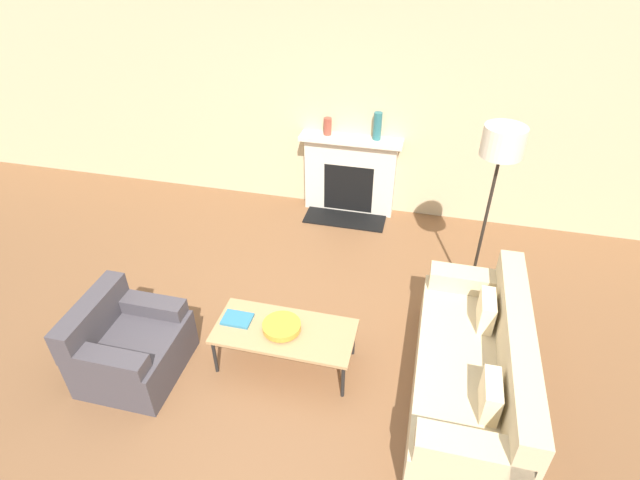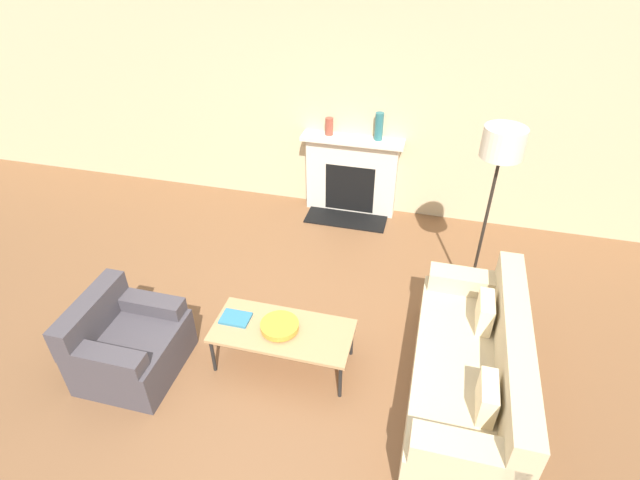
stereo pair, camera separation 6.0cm
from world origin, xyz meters
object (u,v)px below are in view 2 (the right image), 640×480
at_px(fireplace, 351,176).
at_px(coffee_table, 283,332).
at_px(armchair_near, 127,344).
at_px(floor_lamp, 499,160).
at_px(couch, 471,372).
at_px(mantel_vase_center_left, 379,126).
at_px(mantel_vase_left, 329,126).
at_px(bowl, 280,326).
at_px(book, 236,318).

xyz_separation_m(fireplace, coffee_table, (-0.06, -2.73, -0.13)).
xyz_separation_m(armchair_near, floor_lamp, (2.91, 1.67, 1.32)).
relative_size(couch, mantel_vase_center_left, 5.90).
relative_size(fireplace, mantel_vase_center_left, 3.78).
relative_size(mantel_vase_left, mantel_vase_center_left, 0.63).
relative_size(armchair_near, bowl, 2.50).
height_order(fireplace, mantel_vase_left, mantel_vase_left).
bearing_deg(bowl, mantel_vase_center_left, 81.95).
height_order(bowl, floor_lamp, floor_lamp).
bearing_deg(mantel_vase_center_left, floor_lamp, -49.57).
height_order(mantel_vase_left, mantel_vase_center_left, mantel_vase_center_left).
relative_size(bowl, mantel_vase_left, 1.57).
bearing_deg(book, couch, -0.97).
bearing_deg(floor_lamp, coffee_table, -141.48).
height_order(couch, floor_lamp, floor_lamp).
height_order(couch, coffee_table, couch).
bearing_deg(book, floor_lamp, 31.26).
bearing_deg(floor_lamp, armchair_near, -150.09).
height_order(fireplace, mantel_vase_center_left, mantel_vase_center_left).
xyz_separation_m(bowl, floor_lamp, (1.63, 1.28, 1.16)).
bearing_deg(couch, mantel_vase_left, -146.11).
xyz_separation_m(couch, mantel_vase_left, (-1.84, 2.74, 0.81)).
bearing_deg(floor_lamp, mantel_vase_center_left, 130.43).
height_order(armchair_near, mantel_vase_center_left, mantel_vase_center_left).
bearing_deg(book, bowl, -3.65).
xyz_separation_m(couch, coffee_table, (-1.60, 0.00, 0.05)).
distance_m(book, floor_lamp, 2.69).
xyz_separation_m(armchair_near, bowl, (1.27, 0.39, 0.16)).
bearing_deg(mantel_vase_left, floor_lamp, -38.22).
bearing_deg(coffee_table, armchair_near, -163.25).
relative_size(fireplace, mantel_vase_left, 5.97).
xyz_separation_m(couch, floor_lamp, (0.01, 1.28, 1.28)).
height_order(couch, armchair_near, couch).
relative_size(floor_lamp, mantel_vase_left, 8.93).
relative_size(coffee_table, mantel_vase_left, 5.72).
height_order(fireplace, floor_lamp, floor_lamp).
height_order(bowl, mantel_vase_left, mantel_vase_left).
xyz_separation_m(fireplace, mantel_vase_center_left, (0.31, 0.02, 0.70)).
xyz_separation_m(floor_lamp, mantel_vase_center_left, (-1.24, 1.46, -0.41)).
height_order(fireplace, coffee_table, fireplace).
bearing_deg(mantel_vase_left, armchair_near, -108.55).
bearing_deg(bowl, fireplace, 88.33).
distance_m(armchair_near, floor_lamp, 3.60).
bearing_deg(mantel_vase_left, fireplace, -2.91).
bearing_deg(mantel_vase_center_left, coffee_table, -97.60).
bearing_deg(armchair_near, book, -64.26).
relative_size(armchair_near, floor_lamp, 0.44).
bearing_deg(bowl, book, 176.64).
relative_size(fireplace, armchair_near, 1.52).
bearing_deg(coffee_table, bowl, -173.78).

